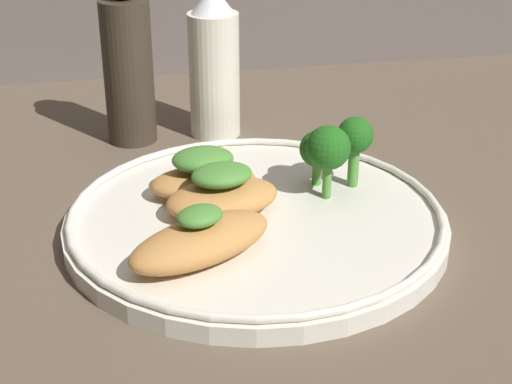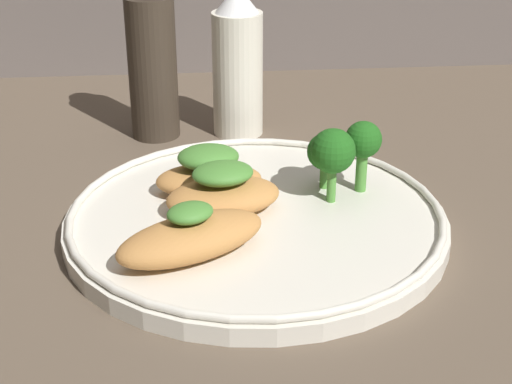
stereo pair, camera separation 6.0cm
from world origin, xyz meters
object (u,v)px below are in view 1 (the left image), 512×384
at_px(plate, 256,220).
at_px(broccoli_bunch, 333,146).
at_px(pepper_grinder, 128,65).
at_px(sauce_bottle, 210,66).

xyz_separation_m(plate, broccoli_bunch, (0.07, 0.03, 0.04)).
xyz_separation_m(plate, pepper_grinder, (-0.08, 0.21, 0.07)).
relative_size(broccoli_bunch, pepper_grinder, 0.36).
bearing_deg(sauce_bottle, pepper_grinder, -180.00).
bearing_deg(plate, pepper_grinder, 111.71).
bearing_deg(plate, broccoli_bunch, 24.17).
height_order(broccoli_bunch, sauce_bottle, sauce_bottle).
bearing_deg(pepper_grinder, broccoli_bunch, -49.34).
relative_size(plate, broccoli_bunch, 4.82).
distance_m(plate, pepper_grinder, 0.23).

